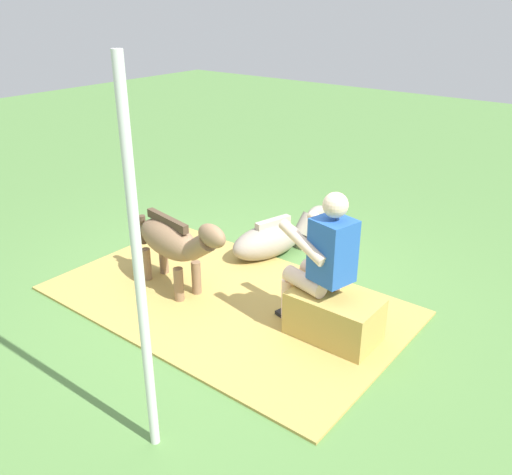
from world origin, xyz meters
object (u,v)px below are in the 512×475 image
Objects in this scene: hay_bale at (334,318)px; tent_pole_left at (139,277)px; pony_standing at (174,242)px; pony_lying at (274,238)px; person_seated at (322,258)px.

tent_pole_left reaches higher than hay_bale.
pony_standing reaches higher than pony_lying.
pony_lying is at bearing -39.27° from person_seated.
pony_standing is (1.44, 0.27, -0.17)m from person_seated.
pony_standing is 0.55× the size of tent_pole_left.
person_seated reaches higher than pony_standing.
person_seated is 1.48m from pony_standing.
pony_lying reaches higher than hay_bale.
pony_standing is 1.31m from pony_lying.
person_seated is 0.94× the size of pony_lying.
tent_pole_left reaches higher than pony_lying.
pony_lying is at bearing -68.80° from tent_pole_left.
pony_lying is 0.56× the size of tent_pole_left.
pony_standing reaches higher than hay_bale.
tent_pole_left reaches higher than pony_standing.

